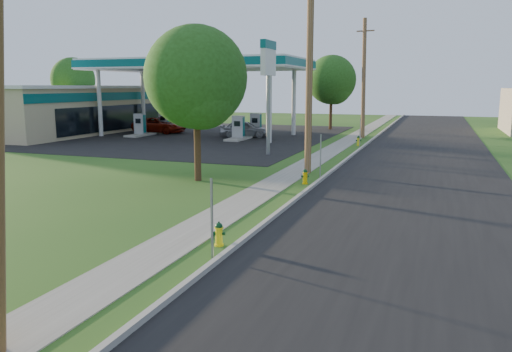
# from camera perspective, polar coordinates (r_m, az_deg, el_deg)

# --- Properties ---
(ground_plane) EXTENTS (140.00, 140.00, 0.00)m
(ground_plane) POSITION_cam_1_polar(r_m,az_deg,el_deg) (9.25, -18.04, -17.01)
(ground_plane) COLOR #224E19
(ground_plane) RESTS_ON ground
(road) EXTENTS (8.00, 120.00, 0.02)m
(road) POSITION_cam_1_polar(r_m,az_deg,el_deg) (16.92, 16.93, -4.43)
(road) COLOR black
(road) RESTS_ON ground
(curb) EXTENTS (0.15, 120.00, 0.15)m
(curb) POSITION_cam_1_polar(r_m,az_deg,el_deg) (17.55, 3.78, -3.27)
(curb) COLOR #A4A097
(curb) RESTS_ON ground
(sidewalk) EXTENTS (1.50, 120.00, 0.03)m
(sidewalk) POSITION_cam_1_polar(r_m,az_deg,el_deg) (18.11, -1.55, -3.02)
(sidewalk) COLOR gray
(sidewalk) RESTS_ON ground
(forecourt) EXTENTS (26.00, 28.00, 0.02)m
(forecourt) POSITION_cam_1_polar(r_m,az_deg,el_deg) (44.08, -8.92, 4.67)
(forecourt) COLOR black
(forecourt) RESTS_ON ground
(utility_pole_mid) EXTENTS (1.40, 0.32, 9.80)m
(utility_pole_mid) POSITION_cam_1_polar(r_m,az_deg,el_deg) (24.13, 6.13, 12.03)
(utility_pole_mid) COLOR brown
(utility_pole_mid) RESTS_ON ground
(utility_pole_far) EXTENTS (1.40, 0.32, 9.50)m
(utility_pole_far) POSITION_cam_1_polar(r_m,az_deg,el_deg) (41.81, 12.21, 10.85)
(utility_pole_far) COLOR brown
(utility_pole_far) RESTS_ON ground
(sign_post_near) EXTENTS (0.05, 0.04, 2.00)m
(sign_post_near) POSITION_cam_1_polar(r_m,az_deg,el_deg) (12.13, -5.07, -4.92)
(sign_post_near) COLOR gray
(sign_post_near) RESTS_ON ground
(sign_post_mid) EXTENTS (0.05, 0.04, 2.00)m
(sign_post_mid) POSITION_cam_1_polar(r_m,az_deg,el_deg) (23.16, 7.39, 2.28)
(sign_post_mid) COLOR gray
(sign_post_mid) RESTS_ON ground
(sign_post_far) EXTENTS (0.05, 0.04, 2.00)m
(sign_post_far) POSITION_cam_1_polar(r_m,az_deg,el_deg) (35.09, 11.81, 4.82)
(sign_post_far) COLOR gray
(sign_post_far) RESTS_ON ground
(gas_canopy) EXTENTS (18.18, 9.18, 6.40)m
(gas_canopy) POSITION_cam_1_polar(r_m,az_deg,el_deg) (42.98, -6.75, 12.44)
(gas_canopy) COLOR silver
(gas_canopy) RESTS_ON ground
(fuel_pump_nw) EXTENTS (1.20, 3.20, 1.90)m
(fuel_pump_nw) POSITION_cam_1_polar(r_m,az_deg,el_deg) (43.59, -13.11, 5.41)
(fuel_pump_nw) COLOR #A4A097
(fuel_pump_nw) RESTS_ON ground
(fuel_pump_ne) EXTENTS (1.20, 3.20, 1.90)m
(fuel_pump_ne) POSITION_cam_1_polar(r_m,az_deg,el_deg) (39.42, -2.03, 5.19)
(fuel_pump_ne) COLOR #A4A097
(fuel_pump_ne) RESTS_ON ground
(fuel_pump_sw) EXTENTS (1.20, 3.20, 1.90)m
(fuel_pump_sw) POSITION_cam_1_polar(r_m,az_deg,el_deg) (46.98, -10.45, 5.83)
(fuel_pump_sw) COLOR #A4A097
(fuel_pump_sw) RESTS_ON ground
(fuel_pump_se) EXTENTS (1.20, 3.20, 1.90)m
(fuel_pump_se) POSITION_cam_1_polar(r_m,az_deg,el_deg) (43.14, -0.02, 5.62)
(fuel_pump_se) COLOR #A4A097
(fuel_pump_se) RESTS_ON ground
(convenience_store) EXTENTS (10.40, 22.40, 4.25)m
(convenience_store) POSITION_cam_1_polar(r_m,az_deg,el_deg) (50.17, -20.13, 7.26)
(convenience_store) COLOR #C2B285
(convenience_store) RESTS_ON ground
(price_pylon) EXTENTS (0.34, 2.04, 6.85)m
(price_pylon) POSITION_cam_1_polar(r_m,az_deg,el_deg) (30.52, 1.42, 12.59)
(price_pylon) COLOR gray
(price_pylon) RESTS_ON ground
(tree_verge) EXTENTS (4.48, 4.48, 6.79)m
(tree_verge) POSITION_cam_1_polar(r_m,az_deg,el_deg) (22.02, -6.72, 10.68)
(tree_verge) COLOR #392714
(tree_verge) RESTS_ON ground
(tree_lot) EXTENTS (4.73, 4.73, 7.17)m
(tree_lot) POSITION_cam_1_polar(r_m,az_deg,el_deg) (49.51, 8.72, 10.61)
(tree_lot) COLOR #392714
(tree_lot) RESTS_ON ground
(tree_back) EXTENTS (4.89, 4.89, 7.41)m
(tree_back) POSITION_cam_1_polar(r_m,az_deg,el_deg) (61.02, -20.14, 10.16)
(tree_back) COLOR #392714
(tree_back) RESTS_ON ground
(hydrant_near) EXTENTS (0.34, 0.31, 0.66)m
(hydrant_near) POSITION_cam_1_polar(r_m,az_deg,el_deg) (13.26, -4.26, -6.63)
(hydrant_near) COLOR yellow
(hydrant_near) RESTS_ON ground
(hydrant_mid) EXTENTS (0.35, 0.31, 0.67)m
(hydrant_mid) POSITION_cam_1_polar(r_m,az_deg,el_deg) (21.60, 5.63, -0.06)
(hydrant_mid) COLOR #E8B907
(hydrant_mid) RESTS_ON ground
(hydrant_far) EXTENTS (0.38, 0.34, 0.73)m
(hydrant_far) POSITION_cam_1_polar(r_m,az_deg,el_deg) (36.28, 11.63, 3.97)
(hydrant_far) COLOR yellow
(hydrant_far) RESTS_ON ground
(car_red) EXTENTS (5.20, 2.70, 1.40)m
(car_red) POSITION_cam_1_polar(r_m,az_deg,el_deg) (46.26, -10.96, 5.72)
(car_red) COLOR #681106
(car_red) RESTS_ON ground
(car_silver) EXTENTS (4.35, 2.54, 1.39)m
(car_silver) POSITION_cam_1_polar(r_m,az_deg,el_deg) (41.52, -1.32, 5.41)
(car_silver) COLOR #9FA1A6
(car_silver) RESTS_ON ground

